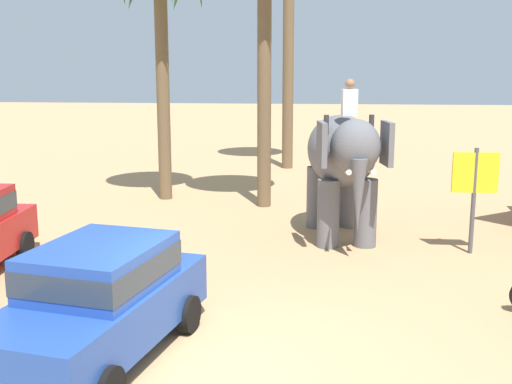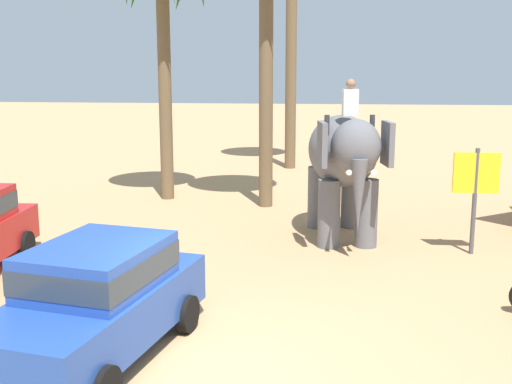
% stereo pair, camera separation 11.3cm
% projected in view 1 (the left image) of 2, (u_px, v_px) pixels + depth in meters
% --- Properties ---
extents(ground_plane, '(120.00, 120.00, 0.00)m').
position_uv_depth(ground_plane, '(223.00, 369.00, 9.07)').
color(ground_plane, tan).
extents(car_sedan_foreground, '(2.50, 4.36, 1.70)m').
position_uv_depth(car_sedan_foreground, '(100.00, 298.00, 9.25)').
color(car_sedan_foreground, '#23479E').
rests_on(car_sedan_foreground, ground).
extents(elephant_with_mahout, '(2.07, 3.98, 3.88)m').
position_uv_depth(elephant_with_mahout, '(343.00, 158.00, 15.43)').
color(elephant_with_mahout, slate).
rests_on(elephant_with_mahout, ground).
extents(signboard_yellow, '(1.00, 0.10, 2.40)m').
position_uv_depth(signboard_yellow, '(475.00, 180.00, 14.30)').
color(signboard_yellow, '#4C4C51').
rests_on(signboard_yellow, ground).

